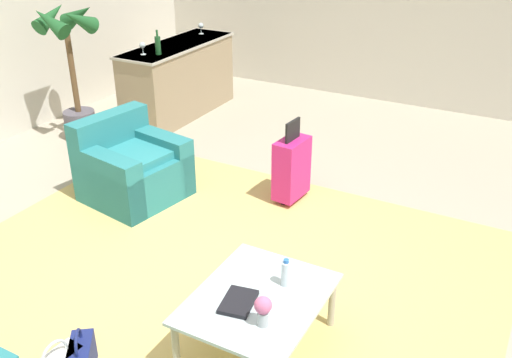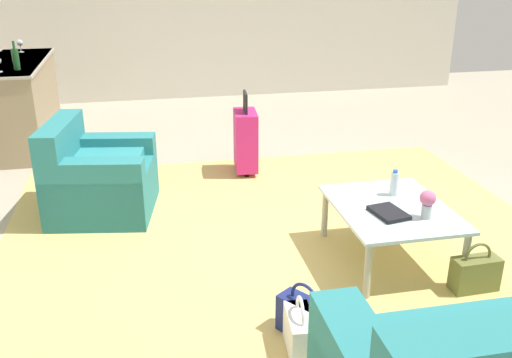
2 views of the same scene
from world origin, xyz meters
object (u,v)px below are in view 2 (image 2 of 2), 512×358
coffee_table (391,213)px  wine_glass_left_of_centre (20,43)px  coffee_table_book (389,213)px  handbag_navy (304,317)px  bar_console (21,102)px  wine_bottle_green (16,59)px  flower_vase (427,202)px  suitcase_magenta (246,140)px  handbag_white (300,332)px  water_bottle (394,183)px  handbag_olive (475,273)px  armchair (95,181)px

coffee_table → wine_glass_left_of_centre: 5.25m
coffee_table_book → handbag_navy: bearing=118.2°
bar_console → wine_bottle_green: wine_bottle_green is taller
flower_vase → suitcase_magenta: (2.22, 0.85, -0.20)m
bar_console → handbag_white: size_ratio=5.27×
handbag_navy → flower_vase: bearing=-62.5°
handbag_navy → coffee_table: bearing=-49.2°
water_bottle → suitcase_magenta: (1.80, 0.80, -0.17)m
handbag_navy → wine_glass_left_of_centre: bearing=24.8°
coffee_table → handbag_olive: coffee_table is taller
coffee_table_book → handbag_white: 1.19m
water_bottle → wine_glass_left_of_centre: (3.95, 3.24, 0.57)m
handbag_navy → handbag_olive: 1.30m
flower_vase → suitcase_magenta: size_ratio=0.24×
suitcase_magenta → armchair: bearing=115.2°
armchair → coffee_table: size_ratio=1.00×
bar_console → suitcase_magenta: size_ratio=2.22×
wine_bottle_green → handbag_olive: bearing=-135.6°
coffee_table_book → flower_vase: (-0.10, -0.23, 0.11)m
flower_vase → handbag_olive: (-0.29, -0.25, -0.42)m
flower_vase → wine_glass_left_of_centre: size_ratio=1.33×
armchair → coffee_table_book: 2.53m
wine_glass_left_of_centre → handbag_olive: (-4.65, -3.54, -0.96)m
armchair → coffee_table_book: bearing=-124.5°
coffee_table_book → bar_console: 4.71m
bar_console → wine_glass_left_of_centre: bearing=3.3°
coffee_table_book → handbag_white: bearing=121.6°
coffee_table_book → bar_console: size_ratio=0.14×
suitcase_magenta → handbag_olive: (-2.51, -1.10, -0.23)m
water_bottle → wine_glass_left_of_centre: size_ratio=1.32×
coffee_table → flower_vase: bearing=-145.7°
suitcase_magenta → coffee_table: bearing=-160.7°
coffee_table → suitcase_magenta: size_ratio=1.17×
coffee_table_book → handbag_olive: (-0.39, -0.48, -0.32)m
wine_bottle_green → handbag_navy: bearing=-150.3°
coffee_table → flower_vase: 0.32m
wine_glass_left_of_centre → suitcase_magenta: wine_glass_left_of_centre is taller
armchair → coffee_table: 2.53m
coffee_table → coffee_table_book: 0.16m
water_bottle → bar_console: 4.60m
armchair → wine_bottle_green: size_ratio=3.33×
water_bottle → handbag_olive: size_ratio=0.57×
coffee_table_book → coffee_table: bearing=-44.1°
bar_console → wine_glass_left_of_centre: wine_glass_left_of_centre is taller
wine_bottle_green → coffee_table: bearing=-134.7°
wine_glass_left_of_centre → bar_console: bearing=-176.7°
armchair → wine_glass_left_of_centre: 3.10m
coffee_table_book → flower_vase: size_ratio=1.33×
suitcase_magenta → handbag_navy: suitcase_magenta is taller
armchair → suitcase_magenta: bearing=-64.8°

